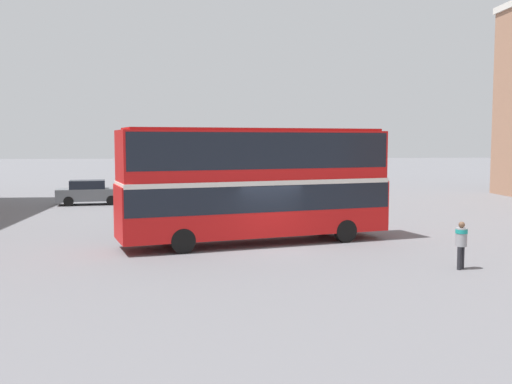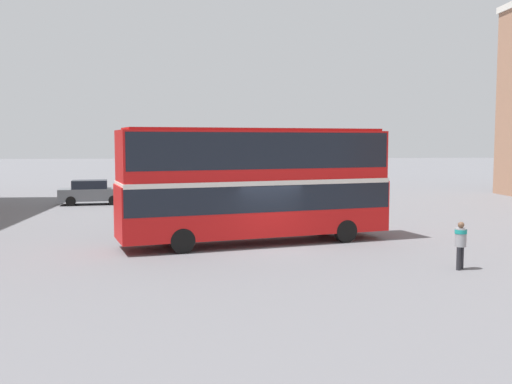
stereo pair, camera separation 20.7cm
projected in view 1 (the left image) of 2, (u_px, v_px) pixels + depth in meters
ground_plane at (272, 248)px, 24.12m from camera, size 240.00×240.00×0.00m
double_decker_bus at (256, 178)px, 25.03m from camera, size 11.68×5.51×4.83m
pedestrian_foreground at (461, 240)px, 20.10m from camera, size 0.56×0.56×1.62m
parked_car_kerb_near at (182, 203)px, 33.50m from camera, size 4.37×2.05×1.68m
parked_car_kerb_far at (90, 192)px, 40.38m from camera, size 4.63×2.37×1.65m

